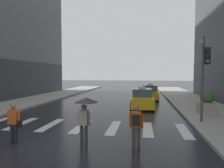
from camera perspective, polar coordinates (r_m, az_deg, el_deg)
The scene contains 9 objects.
ground_plane at distance 8.45m, azimuth -15.62°, elevation -17.05°, with size 160.00×160.00×0.00m, color black.
crosswalk_markings at distance 11.11m, azimuth -8.95°, elevation -12.05°, with size 11.30×2.80×0.01m.
traffic_light_pole at distance 12.12m, azimuth 25.45°, elevation 4.48°, with size 0.44×0.84×4.80m.
taxi_lead at distance 17.10m, azimuth 8.69°, elevation -4.31°, with size 2.07×4.61×1.80m.
taxi_second at distance 22.85m, azimuth 11.10°, elevation -2.51°, with size 2.08×4.61×1.80m.
pedestrian_with_umbrella at distance 7.93m, azimuth -7.76°, elevation -6.94°, with size 0.96×0.96×1.94m.
pedestrian_with_backpack at distance 7.71m, azimuth 7.06°, elevation -11.35°, with size 0.55×0.43×1.65m.
pedestrian_with_handbag at distance 9.09m, azimuth -26.76°, elevation -9.68°, with size 0.60×0.24×1.65m.
planter_near_corner at distance 14.86m, azimuth 25.95°, elevation -5.09°, with size 1.10×1.10×1.60m.
Camera 1 is at (3.38, -7.19, 2.87)m, focal length 31.28 mm.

